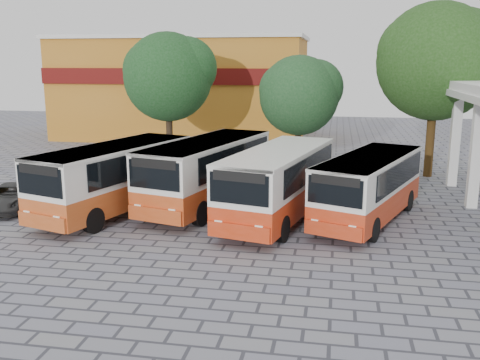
% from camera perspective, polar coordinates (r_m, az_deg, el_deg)
% --- Properties ---
extents(ground, '(90.00, 90.00, 0.00)m').
position_cam_1_polar(ground, '(19.36, 4.26, -6.61)').
color(ground, slate).
rests_on(ground, ground).
extents(shophouse_block, '(20.40, 10.40, 8.30)m').
position_cam_1_polar(shophouse_block, '(46.06, -6.00, 9.83)').
color(shophouse_block, '#B06B19').
rests_on(shophouse_block, ground).
extents(bus_far_left, '(4.69, 8.52, 2.89)m').
position_cam_1_polar(bus_far_left, '(23.14, -13.21, 0.59)').
color(bus_far_left, '#C04E1B').
rests_on(bus_far_left, ground).
extents(bus_centre_left, '(4.52, 8.69, 2.96)m').
position_cam_1_polar(bus_centre_left, '(23.51, -3.51, 1.20)').
color(bus_centre_left, '#C24516').
rests_on(bus_centre_left, ground).
extents(bus_centre_right, '(4.19, 8.43, 2.89)m').
position_cam_1_polar(bus_centre_right, '(21.58, 4.12, 0.03)').
color(bus_centre_right, red).
rests_on(bus_centre_right, ground).
extents(bus_far_right, '(4.77, 7.92, 2.67)m').
position_cam_1_polar(bus_far_right, '(21.96, 13.61, -0.42)').
color(bus_far_right, red).
rests_on(bus_far_right, ground).
extents(tree_left, '(5.88, 5.60, 8.15)m').
position_cam_1_polar(tree_left, '(34.68, -7.59, 11.15)').
color(tree_left, '#37281A').
rests_on(tree_left, ground).
extents(tree_middle, '(5.01, 4.77, 6.71)m').
position_cam_1_polar(tree_middle, '(32.57, 6.42, 9.23)').
color(tree_middle, '#301E11').
rests_on(tree_middle, ground).
extents(tree_right, '(6.64, 6.32, 9.47)m').
position_cam_1_polar(tree_right, '(31.28, 20.37, 12.13)').
color(tree_right, '#4B3214').
rests_on(tree_right, ground).
extents(parked_car, '(2.78, 4.29, 1.10)m').
position_cam_1_polar(parked_car, '(25.35, -23.28, -1.69)').
color(parked_car, '#2E2E2E').
rests_on(parked_car, ground).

